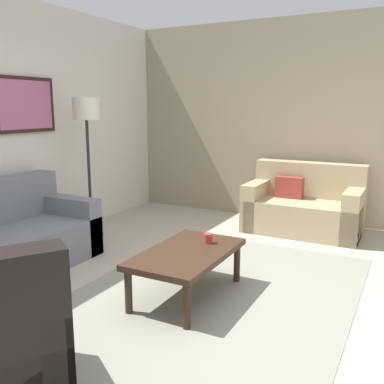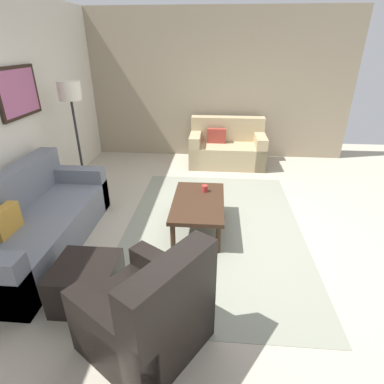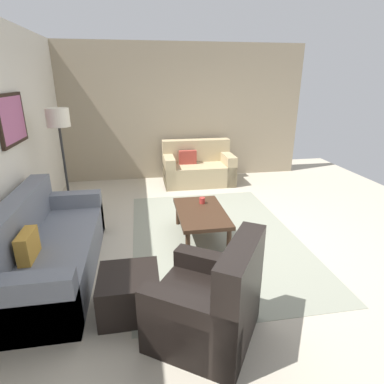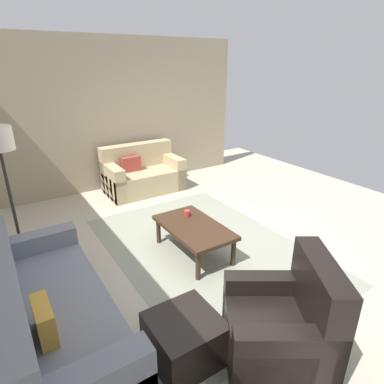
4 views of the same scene
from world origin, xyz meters
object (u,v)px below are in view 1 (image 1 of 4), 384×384
object	(u,v)px
cup	(208,238)
lamp_standing	(87,123)
coffee_table	(187,256)
couch_loveseat	(305,208)
framed_artwork	(25,105)

from	to	relation	value
cup	lamp_standing	bearing A→B (deg)	70.33
cup	coffee_table	bearing A→B (deg)	165.78
couch_loveseat	framed_artwork	bearing A→B (deg)	126.77
couch_loveseat	coffee_table	bearing A→B (deg)	170.58
lamp_standing	framed_artwork	xyz separation A→B (m)	(-0.53, 0.41, 0.22)
cup	framed_artwork	bearing A→B (deg)	85.94
couch_loveseat	lamp_standing	bearing A→B (deg)	123.03
couch_loveseat	lamp_standing	distance (m)	2.97
cup	lamp_standing	xyz separation A→B (m)	(0.70, 1.97, 0.96)
coffee_table	framed_artwork	size ratio (longest dim) A/B	1.35
couch_loveseat	framed_artwork	xyz separation A→B (m)	(-2.04, 2.72, 1.32)
coffee_table	cup	distance (m)	0.29
coffee_table	lamp_standing	bearing A→B (deg)	62.92
couch_loveseat	cup	bearing A→B (deg)	171.18
coffee_table	lamp_standing	xyz separation A→B (m)	(0.97, 1.90, 1.05)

